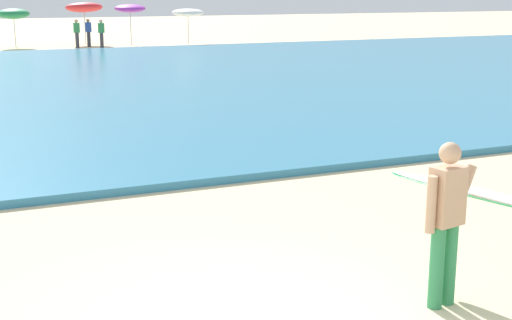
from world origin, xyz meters
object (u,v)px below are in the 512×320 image
(beach_umbrella_8, at_px, (188,13))
(beachgoer_near_row_mid, at_px, (89,32))
(beach_umbrella_5, at_px, (13,14))
(beachgoer_near_row_right, at_px, (101,33))
(beach_umbrella_6, at_px, (84,7))
(beach_umbrella_7, at_px, (130,8))
(beachgoer_near_row_left, at_px, (77,33))
(surfer_with_board, at_px, (461,207))

(beach_umbrella_8, relative_size, beachgoer_near_row_mid, 1.32)
(beach_umbrella_5, relative_size, beachgoer_near_row_right, 1.37)
(beachgoer_near_row_right, bearing_deg, beach_umbrella_5, 148.72)
(beach_umbrella_5, height_order, beachgoer_near_row_mid, beach_umbrella_5)
(beach_umbrella_8, height_order, beachgoer_near_row_right, beach_umbrella_8)
(beach_umbrella_6, height_order, beach_umbrella_7, beach_umbrella_6)
(beach_umbrella_7, bearing_deg, beachgoer_near_row_right, -141.87)
(beach_umbrella_8, bearing_deg, beachgoer_near_row_right, -169.40)
(beachgoer_near_row_mid, bearing_deg, beachgoer_near_row_left, -152.50)
(beachgoer_near_row_left, distance_m, beachgoer_near_row_mid, 0.81)
(beach_umbrella_6, bearing_deg, beach_umbrella_7, -33.78)
(surfer_with_board, relative_size, beach_umbrella_7, 1.07)
(beach_umbrella_6, relative_size, beachgoer_near_row_mid, 1.61)
(beach_umbrella_8, distance_m, beachgoer_near_row_mid, 6.00)
(surfer_with_board, distance_m, beach_umbrella_5, 37.53)
(surfer_with_board, relative_size, beachgoer_near_row_right, 1.62)
(beachgoer_near_row_right, bearing_deg, beach_umbrella_7, 38.13)
(beach_umbrella_8, height_order, beachgoer_near_row_mid, beach_umbrella_8)
(beachgoer_near_row_right, bearing_deg, beachgoer_near_row_mid, 116.44)
(beach_umbrella_7, relative_size, beach_umbrella_8, 1.14)
(beach_umbrella_7, xyz_separation_m, beach_umbrella_8, (3.34, -0.61, -0.26))
(beach_umbrella_5, xyz_separation_m, beachgoer_near_row_left, (3.11, -1.98, -1.01))
(beach_umbrella_7, relative_size, beachgoer_near_row_left, 1.50)
(beach_umbrella_6, bearing_deg, beachgoer_near_row_right, -84.71)
(beach_umbrella_6, height_order, beachgoer_near_row_mid, beach_umbrella_6)
(beach_umbrella_8, height_order, beachgoer_near_row_left, beach_umbrella_8)
(beach_umbrella_5, bearing_deg, surfer_with_board, -88.82)
(beachgoer_near_row_left, bearing_deg, beachgoer_near_row_mid, 27.50)
(beach_umbrella_6, distance_m, beachgoer_near_row_left, 3.01)
(beach_umbrella_7, distance_m, beach_umbrella_8, 3.40)
(surfer_with_board, distance_m, beachgoer_near_row_left, 35.62)
(beach_umbrella_5, bearing_deg, beach_umbrella_8, -9.48)
(surfer_with_board, xyz_separation_m, beachgoer_near_row_left, (2.34, 35.54, -0.18))
(beachgoer_near_row_left, xyz_separation_m, beachgoer_near_row_mid, (0.72, 0.37, 0.00))
(beach_umbrella_6, relative_size, beachgoer_near_row_right, 1.61)
(beachgoer_near_row_right, bearing_deg, beachgoer_near_row_left, 151.73)
(beach_umbrella_5, xyz_separation_m, beachgoer_near_row_right, (4.34, -2.64, -1.01))
(surfer_with_board, xyz_separation_m, beachgoer_near_row_mid, (3.05, 35.91, -0.18))
(beachgoer_near_row_mid, distance_m, beachgoer_near_row_right, 1.16)
(beachgoer_near_row_mid, bearing_deg, beach_umbrella_8, -0.23)
(beach_umbrella_5, height_order, beach_umbrella_6, beach_umbrella_6)
(surfer_with_board, relative_size, beach_umbrella_8, 1.22)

